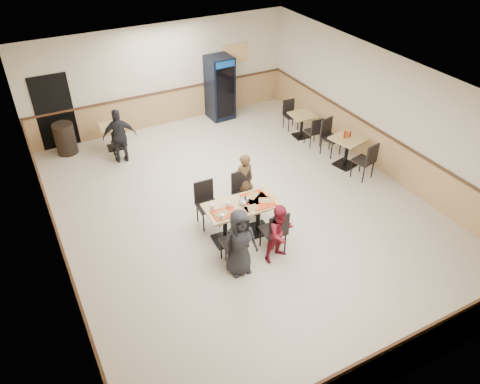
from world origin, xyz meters
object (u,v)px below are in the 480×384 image
main_table (242,215)px  lone_diner (120,136)px  diner_woman_left (239,243)px  pepsi_cooler (220,88)px  trash_bin (65,139)px  back_table (113,133)px  diner_man_opposite (244,181)px  side_table_near (347,147)px  diner_woman_right (280,233)px  side_table_far (302,122)px

main_table → lone_diner: bearing=110.4°
diner_woman_left → pepsi_cooler: pepsi_cooler is taller
lone_diner → trash_bin: lone_diner is taller
trash_bin → back_table: bearing=-15.9°
back_table → main_table: bearing=-74.8°
diner_man_opposite → side_table_near: size_ratio=1.52×
diner_woman_left → side_table_near: (4.29, 2.17, -0.17)m
side_table_near → trash_bin: bearing=147.1°
diner_woman_left → trash_bin: (-2.05, 6.28, -0.28)m
diner_woman_right → back_table: size_ratio=1.78×
diner_man_opposite → trash_bin: 5.44m
main_table → lone_diner: (-1.36, 4.22, 0.20)m
diner_woman_left → lone_diner: (-0.82, 5.13, 0.03)m
diner_woman_right → side_table_near: size_ratio=1.39×
side_table_near → trash_bin: 7.56m
main_table → diner_woman_left: size_ratio=1.10×
trash_bin → side_table_near: bearing=-32.9°
diner_man_opposite → trash_bin: (-3.13, 4.45, -0.26)m
pepsi_cooler → side_table_near: bearing=-70.8°
back_table → trash_bin: size_ratio=0.82×
lone_diner → pepsi_cooler: 3.69m
diner_man_opposite → lone_diner: lone_diner is taller
diner_man_opposite → side_table_near: bearing=-174.8°
back_table → diner_woman_right: bearing=-74.1°
side_table_near → lone_diner: bearing=149.9°
diner_man_opposite → side_table_far: (3.10, 2.22, -0.22)m
diner_woman_right → diner_man_opposite: size_ratio=0.92×
diner_woman_left → side_table_near: bearing=29.5°
diner_woman_right → back_table: diner_woman_right is taller
main_table → diner_woman_left: diner_woman_left is taller
trash_bin → pepsi_cooler: bearing=0.5°
side_table_near → side_table_far: side_table_near is taller
lone_diner → trash_bin: (-1.23, 1.14, -0.31)m
diner_woman_left → lone_diner: bearing=101.8°
side_table_far → back_table: 5.33m
diner_woman_left → diner_man_opposite: (1.07, 1.83, -0.02)m
main_table → diner_woman_left: 1.07m
diner_man_opposite → back_table: diner_man_opposite is taller
main_table → diner_woman_right: 1.02m
back_table → lone_diner: bearing=-90.0°
side_table_far → pepsi_cooler: size_ratio=0.36×
diner_man_opposite → trash_bin: diner_man_opposite is taller
main_table → diner_woman_right: size_ratio=1.24×
main_table → pepsi_cooler: (2.13, 5.41, 0.42)m
main_table → trash_bin: 5.96m
lone_diner → back_table: size_ratio=2.09×
diner_woman_right → lone_diner: 5.44m
diner_man_opposite → side_table_near: (3.22, 0.34, -0.15)m
diner_woman_left → side_table_far: (4.17, 4.05, -0.25)m
diner_man_opposite → back_table: bearing=-66.0°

